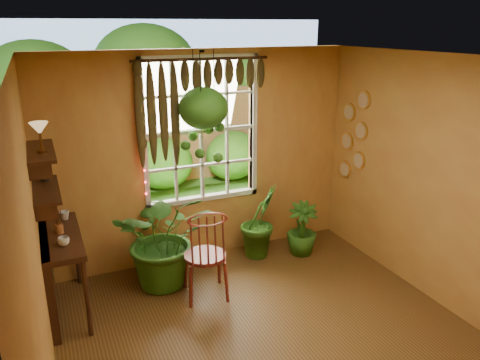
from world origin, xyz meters
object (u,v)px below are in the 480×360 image
object	(u,v)px
potted_plant_left	(165,237)
hanging_basket	(204,115)
potted_plant_mid	(260,220)
counter_ledge	(53,267)
windsor_chair	(206,268)

from	to	relation	value
potted_plant_left	hanging_basket	size ratio (longest dim) A/B	0.92
hanging_basket	potted_plant_left	bearing A→B (deg)	-153.02
hanging_basket	potted_plant_mid	bearing A→B (deg)	-6.21
counter_ledge	potted_plant_mid	size ratio (longest dim) A/B	1.21
potted_plant_mid	counter_ledge	bearing A→B (deg)	-172.48
counter_ledge	windsor_chair	distance (m)	1.62
potted_plant_mid	hanging_basket	xyz separation A→B (m)	(-0.72, 0.08, 1.45)
hanging_basket	windsor_chair	bearing A→B (deg)	-110.40
counter_ledge	potted_plant_mid	world-z (taller)	potted_plant_mid
counter_ledge	potted_plant_mid	xyz separation A→B (m)	(2.58, 0.34, -0.06)
counter_ledge	potted_plant_left	world-z (taller)	potted_plant_left
potted_plant_left	hanging_basket	xyz separation A→B (m)	(0.63, 0.32, 1.34)
windsor_chair	hanging_basket	world-z (taller)	hanging_basket
potted_plant_mid	windsor_chair	bearing A→B (deg)	-145.74
potted_plant_mid	hanging_basket	size ratio (longest dim) A/B	0.75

